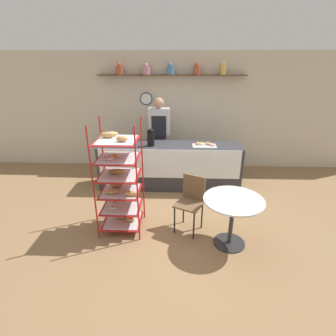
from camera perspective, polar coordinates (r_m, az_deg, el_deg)
name	(u,v)px	position (r m, az deg, el deg)	size (l,w,h in m)	color
ground_plane	(167,222)	(4.48, -0.25, -11.71)	(14.00, 14.00, 0.00)	olive
back_wall	(171,111)	(6.38, 0.76, 12.28)	(10.00, 0.30, 2.70)	beige
display_counter	(170,166)	(5.47, 0.38, 0.53)	(2.89, 0.66, 0.92)	#333338
pastry_rack	(119,183)	(4.01, -10.57, -3.12)	(0.64, 0.61, 1.75)	#A51919
person_worker	(159,135)	(5.82, -1.90, 7.23)	(0.45, 0.23, 1.78)	#282833
cafe_table	(233,210)	(3.82, 13.89, -8.92)	(0.84, 0.84, 0.75)	#262628
cafe_chair	(191,198)	(4.08, 5.09, -6.44)	(0.51, 0.51, 0.89)	black
coffee_carafe	(151,138)	(5.21, -3.78, 6.62)	(0.14, 0.14, 0.35)	black
donut_tray_counter	(204,145)	(5.30, 7.92, 5.07)	(0.47, 0.28, 0.05)	silver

